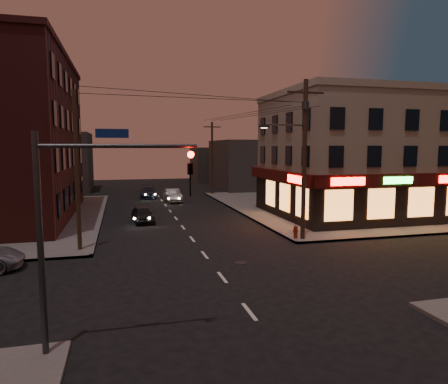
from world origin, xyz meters
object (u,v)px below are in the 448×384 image
object	(u,v)px
sedan_near	(143,214)
sedan_mid	(173,195)
fire_hydrant	(296,231)
sedan_far	(148,192)

from	to	relation	value
sedan_near	sedan_mid	distance (m)	12.31
fire_hydrant	sedan_far	bearing A→B (deg)	107.24
sedan_near	fire_hydrant	distance (m)	12.78
sedan_near	sedan_far	distance (m)	16.09
sedan_near	sedan_mid	bearing A→B (deg)	66.15
sedan_far	sedan_mid	bearing A→B (deg)	-58.77
sedan_mid	fire_hydrant	world-z (taller)	sedan_mid
sedan_far	sedan_near	bearing A→B (deg)	-92.76
fire_hydrant	sedan_near	bearing A→B (deg)	136.02
sedan_mid	sedan_far	world-z (taller)	sedan_mid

